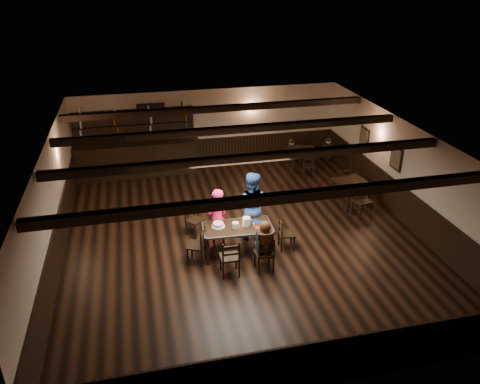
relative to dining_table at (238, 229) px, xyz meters
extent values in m
plane|color=black|center=(0.29, 0.73, -0.68)|extent=(10.00, 10.00, 0.00)
cube|color=beige|center=(0.29, 5.73, 0.67)|extent=(9.00, 0.02, 2.70)
cube|color=beige|center=(0.29, -4.27, 0.67)|extent=(9.00, 0.02, 2.70)
cube|color=beige|center=(-4.21, 0.73, 0.67)|extent=(0.02, 10.00, 2.70)
cube|color=beige|center=(4.79, 0.73, 0.67)|extent=(0.02, 10.00, 2.70)
cube|color=silver|center=(0.29, 0.73, 2.02)|extent=(9.00, 10.00, 0.02)
cube|color=black|center=(0.29, 5.70, -0.18)|extent=(9.00, 0.04, 1.00)
cube|color=black|center=(0.29, -4.24, -0.18)|extent=(9.00, 0.04, 1.00)
cube|color=black|center=(-4.18, 0.73, -0.18)|extent=(0.04, 10.00, 1.00)
cube|color=black|center=(4.76, 0.73, -0.18)|extent=(0.04, 10.00, 1.00)
cube|color=black|center=(-1.61, 5.70, 1.17)|extent=(0.90, 0.03, 1.00)
cube|color=black|center=(-1.61, 5.68, 1.17)|extent=(0.80, 0.02, 0.90)
cube|color=black|center=(4.76, 1.23, 0.92)|extent=(0.03, 0.55, 0.65)
cube|color=#72664C|center=(4.74, 1.23, 0.92)|extent=(0.02, 0.45, 0.55)
cube|color=black|center=(4.76, 3.13, 0.87)|extent=(0.03, 0.55, 0.65)
cube|color=#72664C|center=(4.74, 3.13, 0.87)|extent=(0.02, 0.45, 0.55)
cube|color=black|center=(0.29, -2.27, 1.92)|extent=(8.90, 0.18, 0.18)
cube|color=black|center=(0.29, -0.27, 1.92)|extent=(8.90, 0.18, 0.18)
cube|color=black|center=(0.29, 1.73, 1.92)|extent=(8.90, 0.18, 0.18)
cube|color=black|center=(0.29, 3.73, 1.92)|extent=(8.90, 0.18, 0.18)
cube|color=black|center=(-0.79, -0.32, -0.32)|extent=(0.06, 0.06, 0.71)
cube|color=black|center=(-0.76, 0.39, -0.32)|extent=(0.06, 0.06, 0.71)
cube|color=black|center=(0.76, -0.39, -0.32)|extent=(0.06, 0.06, 0.71)
cube|color=black|center=(0.79, 0.32, -0.32)|extent=(0.06, 0.06, 0.71)
cube|color=black|center=(0.00, 0.00, 0.05)|extent=(1.70, 0.91, 0.04)
cube|color=#A5A8AD|center=(0.02, 0.40, 0.05)|extent=(1.66, 0.11, 0.05)
cube|color=#A5A8AD|center=(-0.02, -0.40, 0.05)|extent=(1.66, 0.11, 0.05)
cube|color=#A5A8AD|center=(0.82, -0.04, 0.05)|extent=(0.07, 0.83, 0.05)
cube|color=#A5A8AD|center=(-0.82, 0.04, 0.05)|extent=(0.07, 0.83, 0.05)
cube|color=black|center=(-0.17, -0.62, -0.46)|extent=(0.04, 0.04, 0.44)
cube|color=black|center=(-0.18, -0.96, -0.46)|extent=(0.04, 0.04, 0.44)
cube|color=black|center=(-0.54, -0.61, -0.46)|extent=(0.04, 0.04, 0.44)
cube|color=black|center=(-0.55, -0.96, -0.46)|extent=(0.04, 0.04, 0.44)
cube|color=black|center=(-0.36, -0.79, -0.22)|extent=(0.43, 0.41, 0.04)
cube|color=black|center=(-0.36, -0.96, 0.01)|extent=(0.43, 0.04, 0.46)
cube|color=black|center=(-0.36, -0.96, -0.04)|extent=(0.37, 0.03, 0.05)
cube|color=black|center=(-0.36, -0.96, 0.15)|extent=(0.37, 0.03, 0.05)
cube|color=black|center=(0.62, -0.62, -0.47)|extent=(0.03, 0.03, 0.42)
cube|color=black|center=(0.63, -0.95, -0.47)|extent=(0.03, 0.03, 0.42)
cube|color=black|center=(0.27, -0.63, -0.47)|extent=(0.03, 0.03, 0.42)
cube|color=black|center=(0.28, -0.96, -0.47)|extent=(0.03, 0.03, 0.42)
cube|color=black|center=(0.45, -0.79, -0.24)|extent=(0.42, 0.40, 0.04)
cube|color=black|center=(0.45, -0.96, -0.02)|extent=(0.41, 0.04, 0.44)
cube|color=black|center=(0.45, -0.96, -0.06)|extent=(0.35, 0.03, 0.05)
cube|color=black|center=(0.45, -0.96, 0.11)|extent=(0.35, 0.03, 0.05)
cube|color=black|center=(-1.11, 0.10, -0.46)|extent=(0.05, 0.05, 0.43)
cube|color=black|center=(-0.80, -0.03, -0.46)|extent=(0.05, 0.05, 0.43)
cube|color=black|center=(-1.25, -0.23, -0.46)|extent=(0.05, 0.05, 0.43)
cube|color=black|center=(-0.94, -0.36, -0.46)|extent=(0.05, 0.05, 0.43)
cube|color=black|center=(-1.02, -0.13, -0.23)|extent=(0.54, 0.55, 0.04)
cube|color=black|center=(-0.87, -0.20, 0.00)|extent=(0.20, 0.40, 0.45)
cube|color=black|center=(-0.87, -0.20, -0.04)|extent=(0.17, 0.34, 0.05)
cube|color=black|center=(-0.87, -0.20, 0.14)|extent=(0.17, 0.34, 0.05)
cube|color=black|center=(1.37, -0.24, -0.48)|extent=(0.04, 0.04, 0.40)
cube|color=black|center=(1.06, -0.20, -0.48)|extent=(0.04, 0.04, 0.40)
cube|color=black|center=(1.41, 0.10, -0.48)|extent=(0.04, 0.04, 0.40)
cube|color=black|center=(1.09, 0.13, -0.48)|extent=(0.04, 0.04, 0.40)
cube|color=black|center=(1.23, -0.05, -0.26)|extent=(0.41, 0.43, 0.04)
cube|color=black|center=(1.07, -0.04, -0.05)|extent=(0.07, 0.39, 0.42)
cube|color=black|center=(1.07, -0.04, -0.09)|extent=(0.06, 0.34, 0.05)
cube|color=black|center=(1.07, -0.04, 0.08)|extent=(0.06, 0.34, 0.05)
cube|color=black|center=(-0.91, 0.90, -0.48)|extent=(0.05, 0.05, 0.40)
cube|color=black|center=(-1.12, 1.14, -0.48)|extent=(0.05, 0.05, 0.40)
cube|color=black|center=(-0.65, 1.12, -0.48)|extent=(0.05, 0.05, 0.40)
cube|color=black|center=(-0.86, 1.36, -0.48)|extent=(0.05, 0.05, 0.40)
cube|color=black|center=(-0.88, 1.13, -0.26)|extent=(0.54, 0.54, 0.04)
cube|color=black|center=(-0.99, 1.25, -0.04)|extent=(0.32, 0.28, 0.42)
cube|color=black|center=(-0.99, 1.25, -0.09)|extent=(0.27, 0.24, 0.05)
cube|color=black|center=(-0.99, 1.25, 0.08)|extent=(0.27, 0.24, 0.05)
imported|color=#F7294C|center=(-0.42, 0.43, 0.12)|extent=(0.68, 0.57, 1.59)
imported|color=navy|center=(0.50, 0.68, 0.23)|extent=(1.08, 0.98, 1.82)
cube|color=black|center=(0.45, -0.67, -0.16)|extent=(0.33, 0.33, 0.13)
cube|color=black|center=(0.45, -0.79, 0.08)|extent=(0.35, 0.21, 0.50)
cylinder|color=black|center=(0.45, -0.79, 0.31)|extent=(0.10, 0.35, 0.35)
sphere|color=#D8A384|center=(0.45, -0.79, 0.47)|extent=(0.22, 0.22, 0.22)
sphere|color=#34170B|center=(0.45, -0.82, 0.48)|extent=(0.27, 0.27, 0.27)
cone|color=#34170B|center=(0.45, -0.93, 0.06)|extent=(0.21, 0.21, 0.62)
cylinder|color=white|center=(-0.45, 0.11, 0.08)|extent=(0.32, 0.32, 0.01)
cylinder|color=white|center=(-0.45, 0.11, 0.13)|extent=(0.25, 0.25, 0.08)
cylinder|color=silver|center=(-0.45, 0.11, 0.11)|extent=(0.27, 0.27, 0.04)
cylinder|color=white|center=(-0.06, -0.04, 0.15)|extent=(0.15, 0.15, 0.14)
cylinder|color=white|center=(0.22, 0.02, 0.18)|extent=(0.18, 0.18, 0.21)
cylinder|color=#A5A8AD|center=(0.02, 0.11, 0.09)|extent=(0.05, 0.05, 0.03)
sphere|color=orange|center=(0.02, 0.11, 0.12)|extent=(0.03, 0.03, 0.03)
cylinder|color=silver|center=(0.37, -0.10, 0.12)|extent=(0.04, 0.04, 0.10)
cylinder|color=#A5A8AD|center=(0.45, -0.05, 0.11)|extent=(0.03, 0.03, 0.08)
cylinder|color=silver|center=(0.34, 0.12, 0.12)|extent=(0.06, 0.06, 0.10)
cube|color=maroon|center=(0.54, -0.13, 0.08)|extent=(0.31, 0.23, 0.00)
cube|color=navy|center=(0.54, 0.11, 0.08)|extent=(0.34, 0.32, 0.00)
cube|color=black|center=(-2.20, 5.38, -0.13)|extent=(3.91, 0.60, 1.10)
cube|color=black|center=(-2.20, 5.38, 0.45)|extent=(4.11, 0.70, 0.05)
cube|color=black|center=(-2.20, 5.65, 0.42)|extent=(3.91, 0.10, 2.20)
cube|color=black|center=(-2.20, 5.55, 0.67)|extent=(3.81, 0.22, 0.03)
cube|color=black|center=(-2.20, 5.55, 1.02)|extent=(3.81, 0.22, 0.03)
cube|color=black|center=(-2.20, 5.55, 1.37)|extent=(3.81, 0.22, 0.03)
cube|color=black|center=(3.81, 1.78, 0.05)|extent=(1.04, 1.04, 0.04)
cube|color=black|center=(3.52, 1.36, -0.32)|extent=(0.06, 0.06, 0.71)
cube|color=black|center=(3.38, 2.07, -0.32)|extent=(0.06, 0.06, 0.71)
cube|color=black|center=(4.23, 1.50, -0.32)|extent=(0.06, 0.06, 0.71)
cube|color=black|center=(4.10, 2.21, -0.32)|extent=(0.06, 0.06, 0.71)
cube|color=black|center=(3.34, 4.61, 0.05)|extent=(0.97, 0.97, 0.04)
cube|color=black|center=(2.94, 4.40, -0.32)|extent=(0.05, 0.05, 0.71)
cube|color=black|center=(3.13, 5.01, -0.32)|extent=(0.05, 0.05, 0.71)
cube|color=black|center=(3.54, 4.20, -0.32)|extent=(0.05, 0.05, 0.71)
cube|color=black|center=(3.74, 4.81, -0.32)|extent=(0.05, 0.05, 0.71)
cube|color=black|center=(2.89, 4.55, 0.04)|extent=(0.28, 0.38, 0.49)
sphere|color=#D8A384|center=(2.89, 4.55, 0.37)|extent=(0.19, 0.19, 0.19)
sphere|color=black|center=(2.89, 4.55, 0.40)|extent=(0.20, 0.20, 0.20)
cube|color=black|center=(4.16, 4.46, 0.03)|extent=(0.21, 0.34, 0.48)
sphere|color=#D8A384|center=(4.16, 4.46, 0.36)|extent=(0.19, 0.19, 0.19)
sphere|color=black|center=(4.16, 4.46, 0.38)|extent=(0.19, 0.19, 0.19)
camera|label=1|loc=(-2.13, -9.45, 5.70)|focal=35.00mm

